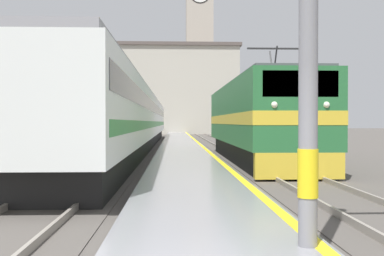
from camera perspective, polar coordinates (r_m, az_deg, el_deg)
name	(u,v)px	position (r m, az deg, el deg)	size (l,w,h in m)	color
ground_plane	(181,147)	(33.19, -1.40, -2.41)	(200.00, 200.00, 0.00)	#514C47
platform	(182,149)	(28.19, -1.23, -2.67)	(2.86, 140.00, 0.30)	gray
rail_track_near	(235,151)	(28.45, 5.43, -2.88)	(2.84, 140.00, 0.16)	#514C47
rail_track_far	(131,151)	(28.33, -7.81, -2.90)	(2.83, 140.00, 0.16)	#514C47
locomotive_train	(256,121)	(21.20, 8.09, 0.94)	(2.92, 15.06, 4.69)	black
passenger_train	(136,119)	(32.07, -7.16, 1.12)	(2.92, 47.20, 3.77)	black
clock_tower	(199,38)	(80.68, 0.93, 11.32)	(5.79, 5.79, 31.36)	#ADA393
station_building	(169,90)	(71.74, -2.91, 4.83)	(21.93, 9.52, 13.84)	#B7B2A3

